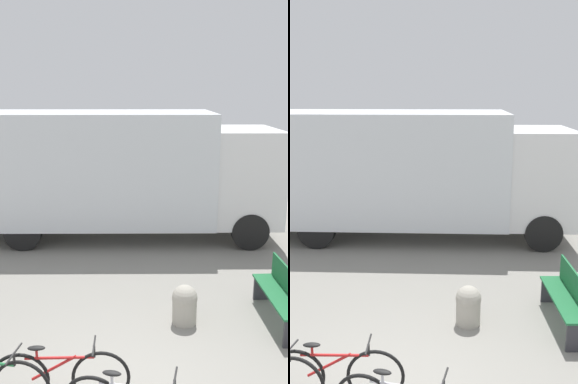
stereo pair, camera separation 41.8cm
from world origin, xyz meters
TOP-DOWN VIEW (x-y plane):
  - delivery_truck at (0.08, 6.64)m, footprint 8.01×2.71m
  - park_bench at (2.87, 2.04)m, footprint 0.42×1.67m
  - bicycle_middle at (-0.61, 0.15)m, footprint 1.75×0.44m
  - bollard_near_bench at (1.20, 2.04)m, footprint 0.44×0.44m

SIDE VIEW (x-z plane):
  - bollard_near_bench at x=1.20m, z-range 0.01..0.69m
  - bicycle_middle at x=-0.61m, z-range -0.03..0.81m
  - park_bench at x=2.87m, z-range 0.05..0.98m
  - delivery_truck at x=0.08m, z-range 0.17..3.49m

